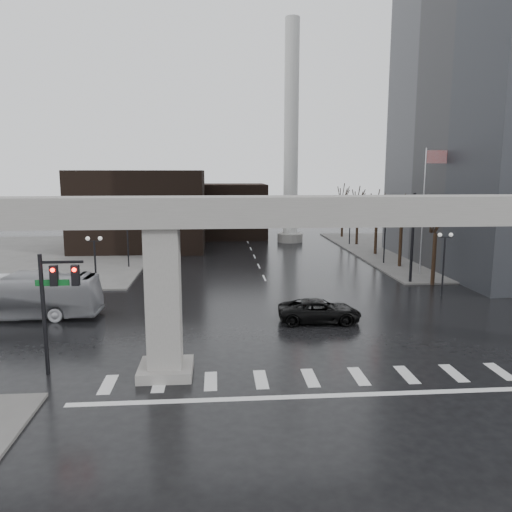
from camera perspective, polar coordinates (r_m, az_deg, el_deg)
name	(u,v)px	position (r m, az deg, el deg)	size (l,w,h in m)	color
ground	(306,370)	(25.87, 5.79, -12.81)	(160.00, 160.00, 0.00)	black
sidewalk_ne	(460,250)	(67.55, 22.24, 0.59)	(28.00, 36.00, 0.15)	slate
sidewalk_nw	(32,256)	(64.04, -24.21, 0.00)	(28.00, 36.00, 0.15)	slate
elevated_guideway	(335,234)	(24.37, 8.99, 2.50)	(48.00, 2.60, 8.70)	gray
building_far_left	(142,210)	(66.37, -12.92, 5.20)	(16.00, 14.00, 10.00)	black
building_far_mid	(232,211)	(75.77, -2.76, 5.19)	(10.00, 10.00, 8.00)	black
smokestack	(291,146)	(70.37, 4.03, 12.46)	(3.60, 3.60, 30.00)	silver
signal_mast_arm	(371,218)	(44.57, 13.00, 4.21)	(12.12, 0.43, 8.00)	black
signal_left_pole	(54,293)	(25.89, -22.07, -3.99)	(2.30, 0.30, 6.00)	black
flagpole_assembly	(427,197)	(49.65, 18.95, 6.43)	(2.06, 0.12, 12.00)	silver
lamp_right_0	(444,253)	(42.06, 20.71, 0.28)	(1.22, 0.32, 5.11)	black
lamp_right_1	(385,232)	(54.91, 14.52, 2.65)	(1.22, 0.32, 5.11)	black
lamp_right_2	(350,220)	(68.22, 10.69, 4.10)	(1.22, 0.32, 5.11)	black
lamp_left_0	(95,258)	(39.10, -17.93, -0.23)	(1.22, 0.32, 5.11)	black
lamp_left_1	(127,235)	(52.68, -14.48, 2.37)	(1.22, 0.32, 5.11)	black
lamp_left_2	(146,221)	(66.43, -12.45, 3.90)	(1.22, 0.32, 5.11)	black
tree_right_0	(434,254)	(46.20, 19.71, 0.26)	(1.09, 1.58, 7.50)	black
tree_right_1	(401,240)	(53.49, 16.23, 1.73)	(1.09, 1.61, 7.67)	black
tree_right_2	(376,231)	(60.97, 13.58, 2.83)	(1.10, 1.63, 7.85)	black
tree_right_3	(357,223)	(68.56, 11.51, 3.69)	(1.11, 1.66, 8.02)	black
tree_right_4	(342,217)	(76.23, 9.86, 4.37)	(1.12, 1.69, 8.19)	black
pickup_truck	(319,311)	(33.43, 7.27, -6.23)	(2.52, 5.46, 1.52)	black
city_bus	(16,296)	(37.52, -25.72, -4.13)	(2.60, 11.10, 3.09)	#AAAAAF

